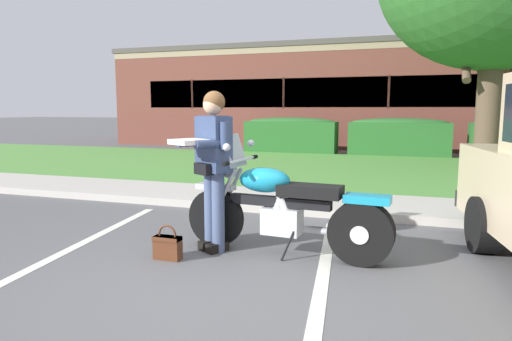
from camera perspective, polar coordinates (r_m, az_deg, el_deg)
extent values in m
plane|color=#565659|center=(4.14, -4.04, -13.84)|extent=(140.00, 140.00, 0.00)
cube|color=#B7B2A8|center=(6.66, 5.22, -4.99)|extent=(60.00, 0.20, 0.12)
cube|color=#B7B2A8|center=(7.48, 6.74, -3.77)|extent=(60.00, 1.50, 0.08)
cube|color=#518E3D|center=(11.64, 11.09, 0.18)|extent=(60.00, 7.04, 0.06)
cube|color=silver|center=(5.30, -23.17, -9.53)|extent=(0.66, 4.38, 0.01)
cube|color=silver|center=(4.10, 8.16, -14.06)|extent=(0.66, 4.38, 0.01)
cylinder|color=black|center=(5.11, -5.02, -5.89)|extent=(0.65, 0.15, 0.64)
cylinder|color=silver|center=(5.11, -5.02, -5.89)|extent=(0.19, 0.13, 0.18)
cylinder|color=black|center=(4.60, 13.00, -7.61)|extent=(0.65, 0.23, 0.64)
cylinder|color=silver|center=(4.60, 13.00, -7.61)|extent=(0.19, 0.21, 0.18)
cube|color=silver|center=(5.04, -5.07, -2.02)|extent=(0.45, 0.18, 0.06)
cube|color=teal|center=(4.51, 13.76, -3.48)|extent=(0.45, 0.23, 0.08)
cylinder|color=silver|center=(4.92, -4.10, -3.09)|extent=(0.31, 0.07, 0.58)
cylinder|color=silver|center=(5.06, -3.27, -2.78)|extent=(0.31, 0.07, 0.58)
sphere|color=silver|center=(4.93, -3.33, -0.01)|extent=(0.17, 0.17, 0.17)
cylinder|color=silver|center=(4.86, -1.87, 1.30)|extent=(0.09, 0.72, 0.03)
cylinder|color=black|center=(4.54, -3.80, 0.84)|extent=(0.05, 0.10, 0.04)
cylinder|color=black|center=(5.19, -0.18, 1.71)|extent=(0.05, 0.10, 0.04)
sphere|color=silver|center=(4.58, -3.70, 2.92)|extent=(0.08, 0.08, 0.08)
sphere|color=silver|center=(5.12, -0.65, 3.43)|extent=(0.08, 0.08, 0.08)
cube|color=#B2BCC6|center=(4.88, -2.72, 2.51)|extent=(0.17, 0.37, 0.35)
cube|color=black|center=(4.76, 2.95, -3.93)|extent=(1.10, 0.19, 0.10)
ellipsoid|color=teal|center=(4.78, 1.06, -1.19)|extent=(0.58, 0.36, 0.26)
cube|color=black|center=(4.63, 6.80, -2.53)|extent=(0.66, 0.33, 0.12)
cube|color=silver|center=(4.79, 3.27, -6.30)|extent=(0.42, 0.27, 0.28)
cylinder|color=silver|center=(4.77, 2.90, -4.40)|extent=(0.18, 0.13, 0.21)
cylinder|color=silver|center=(4.74, 3.68, -4.46)|extent=(0.18, 0.13, 0.21)
cylinder|color=silver|center=(4.84, 7.99, -7.45)|extent=(0.60, 0.13, 0.08)
cylinder|color=silver|center=(4.79, 10.32, -7.65)|extent=(0.60, 0.13, 0.08)
cylinder|color=black|center=(4.66, 3.97, -9.38)|extent=(0.13, 0.11, 0.30)
cube|color=black|center=(4.96, -4.88, -9.55)|extent=(0.22, 0.26, 0.10)
cube|color=black|center=(5.07, -5.83, -9.18)|extent=(0.22, 0.26, 0.10)
cylinder|color=#47567A|center=(4.87, -4.74, -5.23)|extent=(0.14, 0.14, 0.86)
cylinder|color=#47567A|center=(4.98, -5.70, -4.95)|extent=(0.14, 0.14, 0.86)
cube|color=navy|center=(4.82, -5.33, 3.29)|extent=(0.44, 0.38, 0.58)
cube|color=navy|center=(4.81, -5.37, 6.50)|extent=(0.36, 0.32, 0.06)
sphere|color=tan|center=(4.81, -5.39, 8.17)|extent=(0.21, 0.21, 0.21)
sphere|color=brown|center=(4.82, -5.25, 8.52)|extent=(0.23, 0.23, 0.23)
cube|color=black|center=(4.77, -6.56, 0.21)|extent=(0.24, 0.20, 0.12)
cylinder|color=navy|center=(4.60, -5.78, 3.32)|extent=(0.25, 0.34, 0.09)
cylinder|color=navy|center=(4.86, -7.98, 3.52)|extent=(0.25, 0.34, 0.09)
cylinder|color=navy|center=(4.63, -3.94, 4.36)|extent=(0.10, 0.10, 0.28)
cylinder|color=navy|center=(4.98, -7.02, 4.56)|extent=(0.10, 0.10, 0.28)
cube|color=white|center=(4.65, -8.34, 3.57)|extent=(0.44, 0.44, 0.05)
cube|color=#562D19|center=(4.78, -10.99, -9.47)|extent=(0.28, 0.12, 0.24)
cube|color=#562D19|center=(4.74, -11.05, -8.33)|extent=(0.28, 0.13, 0.04)
torus|color=#562D19|center=(4.74, -11.03, -7.85)|extent=(0.20, 0.02, 0.20)
cylinder|color=black|center=(5.43, 26.60, -6.10)|extent=(0.33, 0.63, 0.60)
cylinder|color=brown|center=(13.08, 26.96, 6.25)|extent=(0.58, 0.58, 2.76)
cylinder|color=brown|center=(13.07, 24.71, 12.63)|extent=(0.20, 1.33, 1.33)
cube|color=#286028|center=(15.87, 4.38, 4.14)|extent=(3.15, 0.90, 1.10)
ellipsoid|color=#286028|center=(15.84, 4.40, 6.13)|extent=(2.99, 0.84, 0.28)
cube|color=#286028|center=(15.38, 17.40, 3.71)|extent=(3.14, 0.90, 1.10)
ellipsoid|color=#286028|center=(15.36, 17.49, 5.75)|extent=(2.98, 0.84, 0.28)
cube|color=brown|center=(21.46, 16.75, 8.48)|extent=(22.79, 8.75, 3.89)
cube|color=#998466|center=(17.27, 16.47, 14.85)|extent=(22.79, 0.10, 0.24)
cube|color=#4C4742|center=(21.60, 16.97, 13.91)|extent=(23.02, 8.84, 0.20)
cube|color=#1E282D|center=(17.13, 16.26, 9.44)|extent=(19.37, 0.06, 1.10)
cube|color=brown|center=(19.10, -7.98, 9.45)|extent=(0.08, 0.04, 1.20)
cube|color=brown|center=(17.72, 3.47, 9.66)|extent=(0.08, 0.04, 1.20)
cube|color=brown|center=(17.12, 16.26, 9.44)|extent=(0.08, 0.04, 1.20)
cube|color=brown|center=(17.38, 29.27, 8.75)|extent=(0.08, 0.04, 1.20)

